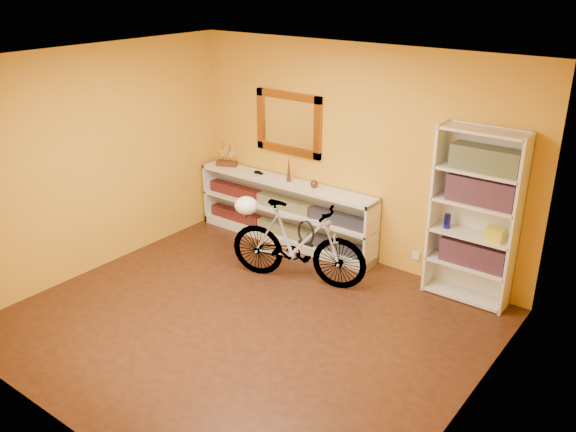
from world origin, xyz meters
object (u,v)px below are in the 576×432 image
Objects in this scene: console_unit at (285,211)px; bicycle at (298,243)px; bookcase at (474,217)px; helmet at (246,206)px.

bicycle is at bearing -45.27° from console_unit.
console_unit is 2.51m from bookcase.
bookcase is at bearing 23.29° from helmet.
bicycle is (0.77, -0.78, 0.06)m from console_unit.
bookcase is (2.46, 0.03, 0.52)m from console_unit.
bicycle is at bearing 16.40° from helmet.
bicycle reaches higher than console_unit.
console_unit is at bearing 28.33° from bicycle.
console_unit is at bearing 100.21° from helmet.
helmet is at bearing -79.79° from console_unit.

